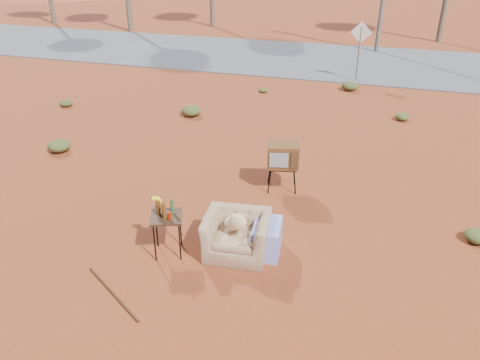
% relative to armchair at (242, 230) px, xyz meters
% --- Properties ---
extents(ground, '(140.00, 140.00, 0.00)m').
position_rel_armchair_xyz_m(ground, '(-0.55, -0.25, -0.45)').
color(ground, maroon).
rests_on(ground, ground).
extents(highway, '(140.00, 7.00, 0.04)m').
position_rel_armchair_xyz_m(highway, '(-0.55, 14.75, -0.43)').
color(highway, '#565659').
rests_on(highway, ground).
extents(armchair, '(1.36, 0.97, 0.96)m').
position_rel_armchair_xyz_m(armchair, '(0.00, 0.00, 0.00)').
color(armchair, '#997453').
rests_on(armchair, ground).
extents(tv_unit, '(0.76, 0.66, 1.05)m').
position_rel_armchair_xyz_m(tv_unit, '(0.14, 2.48, 0.33)').
color(tv_unit, black).
rests_on(tv_unit, ground).
extents(side_table, '(0.68, 0.68, 1.05)m').
position_rel_armchair_xyz_m(side_table, '(-1.26, -0.38, 0.33)').
color(side_table, '#342013').
rests_on(side_table, ground).
extents(rusty_bar, '(1.36, 0.88, 0.04)m').
position_rel_armchair_xyz_m(rusty_bar, '(-1.59, -1.64, -0.43)').
color(rusty_bar, '#4B2514').
rests_on(rusty_bar, ground).
extents(road_sign, '(0.78, 0.06, 2.19)m').
position_rel_armchair_xyz_m(road_sign, '(0.95, 11.75, 1.05)').
color(road_sign, brown).
rests_on(road_sign, ground).
extents(scrub_patch, '(17.49, 8.07, 0.33)m').
position_rel_armchair_xyz_m(scrub_patch, '(-1.37, 4.16, -0.31)').
color(scrub_patch, '#4C5023').
rests_on(scrub_patch, ground).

